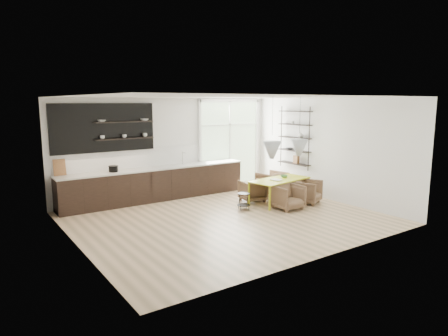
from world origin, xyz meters
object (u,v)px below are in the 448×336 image
Objects in this scene: armchair_back_left at (252,191)px; armchair_front_left at (288,197)px; dining_table at (280,181)px; armchair_front_right at (307,192)px; armchair_back_right at (272,183)px; wire_stool at (244,199)px.

armchair_back_left is 0.92× the size of armchair_front_left.
dining_table is 0.77m from armchair_front_left.
armchair_front_right is (1.11, -1.04, 0.03)m from armchair_back_left.
armchair_back_right is (0.99, 0.32, 0.05)m from armchair_back_left.
armchair_back_right is 1.75× the size of wire_stool.
armchair_back_left reaches higher than wire_stool.
armchair_back_left is 0.97m from wire_stool.
armchair_back_right reaches higher than armchair_front_right.
armchair_back_right is (0.46, 0.86, -0.27)m from dining_table.
armchair_back_right is at bearing 64.34° from armchair_front_left.
armchair_front_left is 0.89m from armchair_front_right.
armchair_front_right is (0.12, -1.35, -0.03)m from armchair_back_right.
armchair_back_left is 1.52m from armchair_front_right.
wire_stool is at bearing 172.80° from dining_table.
armchair_back_right is 1.69m from armchair_front_left.
armchair_back_right is 1.08× the size of armchair_front_right.
armchair_back_left is at bearing 37.91° from wire_stool.
armchair_front_right is 1.93m from wire_stool.
armchair_back_right is at bearing 27.36° from wire_stool.
wire_stool is at bearing 48.56° from armchair_back_left.
dining_table is 4.37× the size of wire_stool.
armchair_back_right is 1.36m from armchair_front_right.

